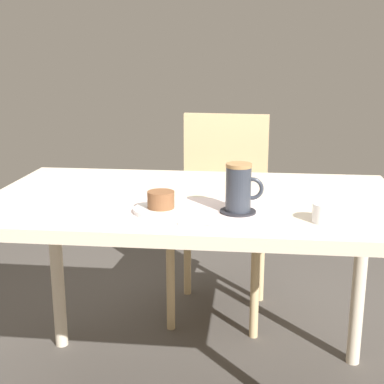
{
  "coord_description": "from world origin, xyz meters",
  "views": [
    {
      "loc": [
        0.17,
        -1.57,
        1.15
      ],
      "look_at": [
        0.01,
        -0.14,
        0.77
      ],
      "focal_mm": 50.0,
      "sensor_mm": 36.0,
      "label": 1
    }
  ],
  "objects_px": {
    "pastry_plate": "(161,210)",
    "sugar_bowl": "(326,213)",
    "dining_table": "(195,221)",
    "pastry": "(161,200)",
    "coffee_mug": "(239,187)",
    "wooden_chair": "(221,206)"
  },
  "relations": [
    {
      "from": "wooden_chair",
      "to": "pastry_plate",
      "type": "relative_size",
      "value": 5.87
    },
    {
      "from": "wooden_chair",
      "to": "pastry",
      "type": "relative_size",
      "value": 11.99
    },
    {
      "from": "sugar_bowl",
      "to": "pastry",
      "type": "bearing_deg",
      "value": 176.14
    },
    {
      "from": "wooden_chair",
      "to": "coffee_mug",
      "type": "height_order",
      "value": "wooden_chair"
    },
    {
      "from": "pastry_plate",
      "to": "sugar_bowl",
      "type": "bearing_deg",
      "value": -3.86
    },
    {
      "from": "pastry",
      "to": "sugar_bowl",
      "type": "bearing_deg",
      "value": -3.86
    },
    {
      "from": "dining_table",
      "to": "wooden_chair",
      "type": "relative_size",
      "value": 1.43
    },
    {
      "from": "wooden_chair",
      "to": "pastry",
      "type": "distance_m",
      "value": 0.97
    },
    {
      "from": "wooden_chair",
      "to": "pastry",
      "type": "height_order",
      "value": "wooden_chair"
    },
    {
      "from": "dining_table",
      "to": "sugar_bowl",
      "type": "relative_size",
      "value": 18.07
    },
    {
      "from": "wooden_chair",
      "to": "pastry_plate",
      "type": "height_order",
      "value": "wooden_chair"
    },
    {
      "from": "dining_table",
      "to": "pastry",
      "type": "bearing_deg",
      "value": -111.16
    },
    {
      "from": "pastry_plate",
      "to": "coffee_mug",
      "type": "height_order",
      "value": "coffee_mug"
    },
    {
      "from": "pastry_plate",
      "to": "sugar_bowl",
      "type": "height_order",
      "value": "sugar_bowl"
    },
    {
      "from": "pastry_plate",
      "to": "sugar_bowl",
      "type": "distance_m",
      "value": 0.44
    },
    {
      "from": "sugar_bowl",
      "to": "coffee_mug",
      "type": "bearing_deg",
      "value": 167.3
    },
    {
      "from": "dining_table",
      "to": "coffee_mug",
      "type": "bearing_deg",
      "value": -50.52
    },
    {
      "from": "pastry",
      "to": "sugar_bowl",
      "type": "relative_size",
      "value": 1.06
    },
    {
      "from": "coffee_mug",
      "to": "wooden_chair",
      "type": "bearing_deg",
      "value": 96.09
    },
    {
      "from": "wooden_chair",
      "to": "pastry_plate",
      "type": "bearing_deg",
      "value": 87.53
    },
    {
      "from": "pastry_plate",
      "to": "wooden_chair",
      "type": "bearing_deg",
      "value": 82.82
    },
    {
      "from": "wooden_chair",
      "to": "coffee_mug",
      "type": "xyz_separation_m",
      "value": [
        0.1,
        -0.9,
        0.31
      ]
    }
  ]
}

